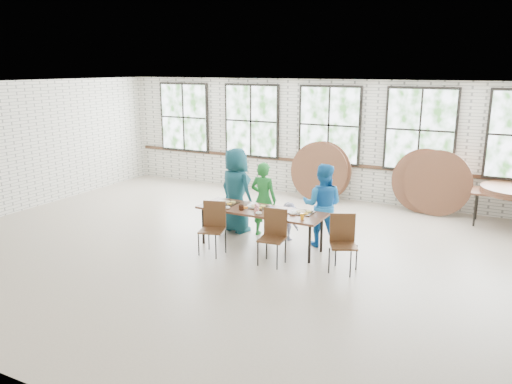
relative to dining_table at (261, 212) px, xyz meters
The scene contains 11 objects.
room 4.24m from the dining_table, 91.79° to the left, with size 12.00×12.00×12.00m.
dining_table is the anchor object (origin of this frame).
chair_near_left 0.91m from the dining_table, 136.92° to the right, with size 0.51×0.50×0.95m.
chair_near_right 0.77m from the dining_table, 46.72° to the right, with size 0.46×0.45×0.95m.
chair_spare 1.70m from the dining_table, 10.62° to the right, with size 0.55×0.55×0.95m.
adult_teal 1.12m from the dining_table, 143.91° to the left, with size 0.84×0.55×1.73m, color #18515D.
adult_green 0.71m from the dining_table, 112.50° to the left, with size 0.55×0.36×1.50m, color #207A2E.
toddler 0.77m from the dining_table, 66.52° to the left, with size 0.49×0.28×0.75m, color #1A1544.
adult_blue 1.16m from the dining_table, 34.14° to the left, with size 0.76×0.60×1.57m, color blue.
tabletop_clutter 0.12m from the dining_table, 21.11° to the right, with size 1.97×0.64×0.11m.
round_tops_leaning 3.93m from the dining_table, 73.39° to the left, with size 4.33×0.39×1.49m.
Camera 1 is at (4.06, -7.55, 3.29)m, focal length 35.00 mm.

